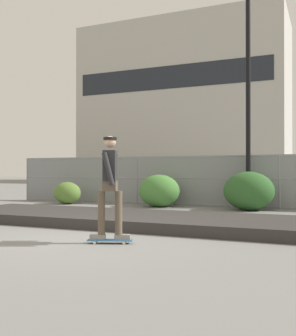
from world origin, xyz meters
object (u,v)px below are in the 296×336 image
(street_lamp, at_px, (248,73))
(parked_car_near, at_px, (176,181))
(shrub_center, at_px, (159,191))
(skater, at_px, (110,180))
(shrub_left, at_px, (67,193))
(skateboard, at_px, (110,240))
(shrub_right, at_px, (249,191))

(street_lamp, distance_m, parked_car_near, 6.28)
(street_lamp, xyz_separation_m, shrub_center, (-3.05, -0.56, -4.04))
(skater, height_order, shrub_left, skater)
(skateboard, height_order, shrub_left, shrub_left)
(skateboard, relative_size, street_lamp, 0.11)
(street_lamp, xyz_separation_m, shrub_right, (0.11, -0.58, -3.99))
(street_lamp, height_order, parked_car_near, street_lamp)
(skater, distance_m, parked_car_near, 11.32)
(skateboard, height_order, shrub_right, shrub_right)
(shrub_right, bearing_deg, shrub_center, 179.54)
(skateboard, distance_m, skater, 1.07)
(skater, bearing_deg, skateboard, 0.00)
(parked_car_near, bearing_deg, shrub_right, -45.04)
(skater, bearing_deg, parked_car_near, 103.52)
(shrub_left, bearing_deg, shrub_right, 1.55)
(skateboard, relative_size, skater, 0.44)
(shrub_right, bearing_deg, street_lamp, 101.00)
(street_lamp, bearing_deg, parked_car_near, 138.77)
(street_lamp, bearing_deg, shrub_left, -173.54)
(shrub_left, xyz_separation_m, shrub_center, (3.77, 0.21, 0.15))
(parked_car_near, xyz_separation_m, shrub_center, (0.72, -3.86, -0.26))
(skateboard, xyz_separation_m, shrub_center, (-1.93, 7.14, 0.52))
(street_lamp, bearing_deg, shrub_right, -79.00)
(skater, bearing_deg, shrub_right, 80.15)
(shrub_center, bearing_deg, shrub_right, -0.46)
(skater, relative_size, street_lamp, 0.25)
(street_lamp, relative_size, shrub_left, 6.79)
(street_lamp, bearing_deg, skateboard, -98.29)
(shrub_center, bearing_deg, shrub_left, -176.77)
(skateboard, bearing_deg, street_lamp, 81.71)
(skateboard, height_order, parked_car_near, parked_car_near)
(skateboard, bearing_deg, shrub_left, 129.44)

